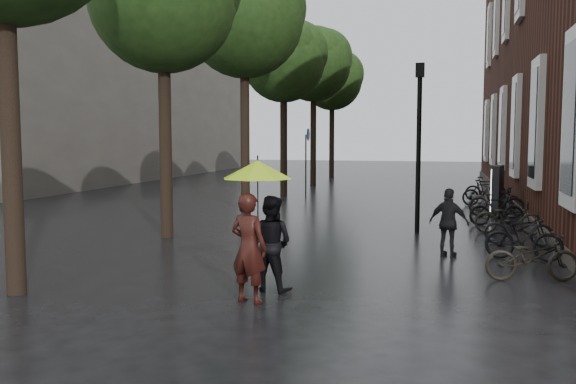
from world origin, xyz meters
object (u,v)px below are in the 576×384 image
(lamp_post, at_px, (419,131))
(person_black, at_px, (271,243))
(parked_bicycles, at_px, (501,209))
(ad_lightbox, at_px, (497,191))
(person_burgundy, at_px, (249,248))
(pedestrian_walking, at_px, (449,223))

(lamp_post, bearing_deg, person_black, -107.06)
(parked_bicycles, distance_m, ad_lightbox, 2.12)
(person_black, height_order, lamp_post, lamp_post)
(person_black, xyz_separation_m, parked_bicycles, (4.55, 9.14, -0.35))
(person_black, bearing_deg, lamp_post, -94.07)
(lamp_post, bearing_deg, person_burgundy, -106.22)
(person_burgundy, height_order, ad_lightbox, person_burgundy)
(parked_bicycles, bearing_deg, person_black, -116.44)
(person_black, xyz_separation_m, lamp_post, (2.18, 7.11, 1.98))
(ad_lightbox, height_order, lamp_post, lamp_post)
(person_black, distance_m, pedestrian_walking, 4.83)
(person_burgundy, distance_m, parked_bicycles, 11.02)
(pedestrian_walking, distance_m, parked_bicycles, 5.57)
(person_black, bearing_deg, ad_lightbox, -99.30)
(parked_bicycles, height_order, lamp_post, lamp_post)
(person_burgundy, xyz_separation_m, person_black, (0.13, 0.83, -0.06))
(lamp_post, bearing_deg, parked_bicycles, 40.65)
(lamp_post, bearing_deg, ad_lightbox, 59.56)
(parked_bicycles, bearing_deg, lamp_post, -139.35)
(person_burgundy, distance_m, person_black, 0.84)
(person_burgundy, relative_size, pedestrian_walking, 1.16)
(pedestrian_walking, bearing_deg, ad_lightbox, -82.77)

